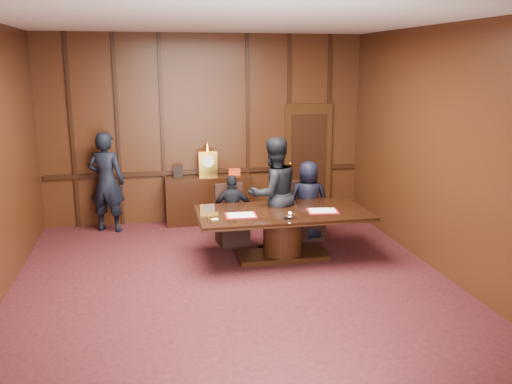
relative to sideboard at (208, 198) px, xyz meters
The scene contains 13 objects.
room 3.36m from the sideboard, 88.80° to the right, with size 7.00×7.04×3.50m.
sideboard is the anchor object (origin of this frame).
conference_table 2.34m from the sideboard, 67.40° to the right, with size 2.62×1.32×0.76m.
folder_left 2.32m from the sideboard, 84.45° to the right, with size 0.48×0.35×0.02m.
folder_right 2.75m from the sideboard, 57.12° to the right, with size 0.50×0.38×0.02m.
inkstand 2.78m from the sideboard, 70.99° to the right, with size 0.20×0.14×0.12m.
notepad 2.45m from the sideboard, 94.31° to the right, with size 0.10×0.07×0.01m, color #DCD66B.
chair_left 1.32m from the sideboard, 79.16° to the right, with size 0.53×0.53×0.99m.
chair_right 2.02m from the sideboard, 39.72° to the right, with size 0.55×0.55×0.99m.
signatory_left 1.39m from the sideboard, 79.63° to the right, with size 0.69×0.29×1.18m, color black.
signatory_right 2.07m from the sideboard, 41.28° to the right, with size 0.67×0.44×1.37m, color black.
witness_left 1.88m from the sideboard, behind, with size 0.66×0.43×1.81m, color black.
witness_right 1.93m from the sideboard, 62.50° to the right, with size 0.89×0.69×1.83m, color black.
Camera 1 is at (-1.09, -6.64, 2.97)m, focal length 38.00 mm.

